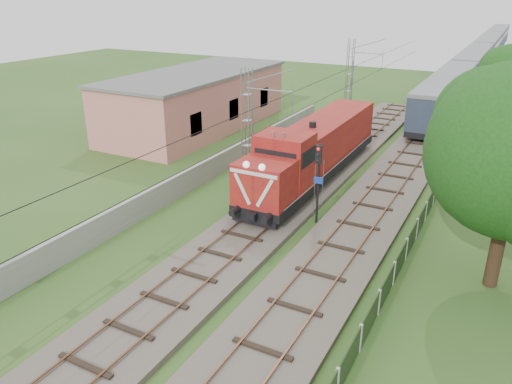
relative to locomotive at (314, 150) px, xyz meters
The scene contains 11 objects.
ground 16.03m from the locomotive, 90.00° to the right, with size 140.00×140.00×0.00m, color #2A511E.
track_main 9.11m from the locomotive, 90.00° to the right, with size 4.20×70.00×0.45m.
track_side 6.82m from the locomotive, 39.60° to the left, with size 4.20×80.00×0.45m.
catenary 5.17m from the locomotive, 127.34° to the right, with size 3.31×70.00×8.00m.
boundary_wall 7.72m from the locomotive, 149.27° to the right, with size 0.25×40.00×1.50m, color #9E9E99.
station_building 17.06m from the locomotive, 151.52° to the left, with size 8.40×20.40×5.22m.
fence 15.24m from the locomotive, 58.12° to the right, with size 0.12×32.00×1.20m.
locomotive is the anchor object (origin of this frame).
coach_rake 59.08m from the locomotive, 85.15° to the left, with size 3.17×94.62×3.67m.
signal_post 6.64m from the locomotive, 66.61° to the right, with size 0.52×0.40×4.67m.
tree_c 24.58m from the locomotive, 64.64° to the left, with size 5.92×5.63×7.67m.
Camera 1 is at (11.55, -14.27, 12.40)m, focal length 35.00 mm.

